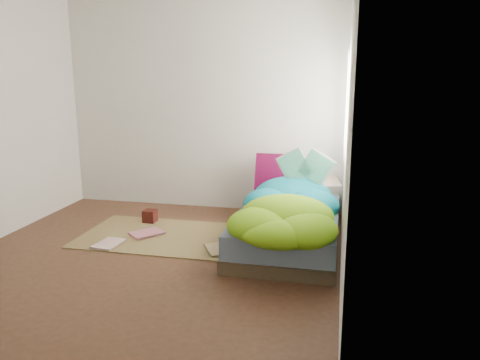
{
  "coord_description": "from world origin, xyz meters",
  "views": [
    {
      "loc": [
        1.7,
        -3.87,
        1.69
      ],
      "look_at": [
        0.69,
        0.75,
        0.61
      ],
      "focal_mm": 35.0,
      "sensor_mm": 36.0,
      "label": 1
    }
  ],
  "objects_px": {
    "floor_book_a": "(99,243)",
    "wooden_box": "(150,216)",
    "bed": "(289,225)",
    "floor_book_b": "(142,230)",
    "pillow_magenta": "(274,173)",
    "open_book": "(305,157)"
  },
  "relations": [
    {
      "from": "floor_book_a",
      "to": "wooden_box",
      "type": "bearing_deg",
      "value": 81.03
    },
    {
      "from": "bed",
      "to": "floor_book_b",
      "type": "distance_m",
      "value": 1.6
    },
    {
      "from": "pillow_magenta",
      "to": "open_book",
      "type": "distance_m",
      "value": 0.65
    },
    {
      "from": "wooden_box",
      "to": "pillow_magenta",
      "type": "bearing_deg",
      "value": 19.05
    },
    {
      "from": "pillow_magenta",
      "to": "open_book",
      "type": "xyz_separation_m",
      "value": [
        0.39,
        -0.44,
        0.27
      ]
    },
    {
      "from": "wooden_box",
      "to": "bed",
      "type": "bearing_deg",
      "value": -8.13
    },
    {
      "from": "open_book",
      "to": "floor_book_b",
      "type": "distance_m",
      "value": 1.92
    },
    {
      "from": "open_book",
      "to": "bed",
      "type": "bearing_deg",
      "value": -107.99
    },
    {
      "from": "floor_book_a",
      "to": "floor_book_b",
      "type": "distance_m",
      "value": 0.51
    },
    {
      "from": "bed",
      "to": "floor_book_a",
      "type": "xyz_separation_m",
      "value": [
        -1.86,
        -0.54,
        -0.14
      ]
    },
    {
      "from": "bed",
      "to": "wooden_box",
      "type": "bearing_deg",
      "value": 171.87
    },
    {
      "from": "floor_book_a",
      "to": "floor_book_b",
      "type": "relative_size",
      "value": 0.95
    },
    {
      "from": "floor_book_a",
      "to": "open_book",
      "type": "bearing_deg",
      "value": 29.22
    },
    {
      "from": "wooden_box",
      "to": "floor_book_b",
      "type": "xyz_separation_m",
      "value": [
        0.05,
        -0.35,
        -0.05
      ]
    },
    {
      "from": "pillow_magenta",
      "to": "wooden_box",
      "type": "height_order",
      "value": "pillow_magenta"
    },
    {
      "from": "open_book",
      "to": "pillow_magenta",
      "type": "bearing_deg",
      "value": 137.8
    },
    {
      "from": "pillow_magenta",
      "to": "open_book",
      "type": "bearing_deg",
      "value": -47.48
    },
    {
      "from": "bed",
      "to": "floor_book_b",
      "type": "xyz_separation_m",
      "value": [
        -1.58,
        -0.12,
        -0.14
      ]
    },
    {
      "from": "bed",
      "to": "floor_book_a",
      "type": "bearing_deg",
      "value": -163.64
    },
    {
      "from": "wooden_box",
      "to": "floor_book_a",
      "type": "xyz_separation_m",
      "value": [
        -0.22,
        -0.78,
        -0.06
      ]
    },
    {
      "from": "bed",
      "to": "pillow_magenta",
      "type": "xyz_separation_m",
      "value": [
        -0.26,
        0.71,
        0.39
      ]
    },
    {
      "from": "bed",
      "to": "floor_book_b",
      "type": "relative_size",
      "value": 6.1
    }
  ]
}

